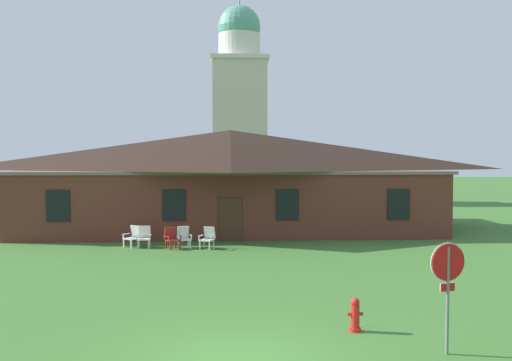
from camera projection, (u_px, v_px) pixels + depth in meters
The scene contains 9 objects.
brick_building at pixel (230, 178), 31.55m from camera, with size 22.66×10.40×5.59m.
dome_tower at pixel (239, 108), 50.79m from camera, with size 5.18×5.18×18.77m.
stop_sign at pixel (448, 276), 11.33m from camera, with size 0.79×0.22×2.31m.
lawn_chair_by_porch at pixel (133, 236), 25.04m from camera, with size 0.85×0.87×0.96m.
lawn_chair_near_door at pixel (144, 236), 24.88m from camera, with size 0.65×0.68×0.96m.
lawn_chair_left_end at pixel (172, 238), 24.51m from camera, with size 0.84×0.87×0.96m.
lawn_chair_middle at pixel (184, 237), 24.77m from camera, with size 0.73×0.78×0.96m.
lawn_chair_right_end at pixel (208, 237), 24.59m from camera, with size 0.79×0.83×0.96m.
fire_hydrant at pixel (355, 315), 12.88m from camera, with size 0.36×0.28×0.79m.
Camera 1 is at (-0.22, -10.77, 4.06)m, focal length 38.90 mm.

